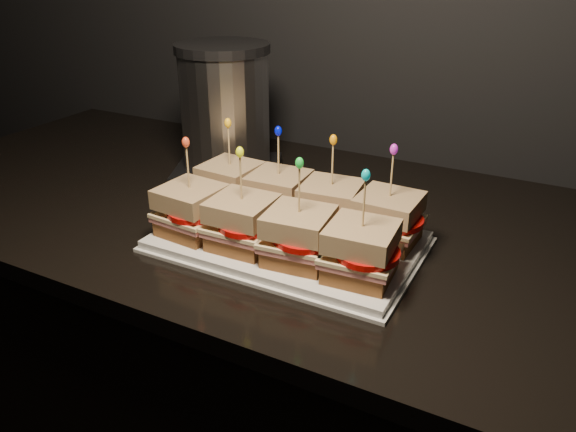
% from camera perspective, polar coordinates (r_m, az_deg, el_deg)
% --- Properties ---
extents(granite_slab, '(2.60, 0.74, 0.03)m').
position_cam_1_polar(granite_slab, '(0.95, 24.70, -5.74)').
color(granite_slab, black).
rests_on(granite_slab, cabinet).
extents(platter, '(0.41, 0.25, 0.02)m').
position_cam_1_polar(platter, '(0.91, -0.00, -2.60)').
color(platter, white).
rests_on(platter, granite_slab).
extents(platter_rim, '(0.42, 0.27, 0.01)m').
position_cam_1_polar(platter_rim, '(0.92, -0.00, -2.93)').
color(platter_rim, white).
rests_on(platter_rim, granite_slab).
extents(sandwich_0_bread_bot, '(0.10, 0.10, 0.03)m').
position_cam_1_polar(sandwich_0_bread_bot, '(1.02, -5.76, 1.69)').
color(sandwich_0_bread_bot, brown).
rests_on(sandwich_0_bread_bot, platter).
extents(sandwich_0_ham, '(0.11, 0.10, 0.01)m').
position_cam_1_polar(sandwich_0_ham, '(1.01, -5.80, 2.55)').
color(sandwich_0_ham, '#C86D65').
rests_on(sandwich_0_ham, sandwich_0_bread_bot).
extents(sandwich_0_cheese, '(0.11, 0.10, 0.01)m').
position_cam_1_polar(sandwich_0_cheese, '(1.01, -5.82, 2.92)').
color(sandwich_0_cheese, beige).
rests_on(sandwich_0_cheese, sandwich_0_ham).
extents(sandwich_0_tomato, '(0.09, 0.09, 0.01)m').
position_cam_1_polar(sandwich_0_tomato, '(0.99, -5.45, 3.07)').
color(sandwich_0_tomato, '#C10B09').
rests_on(sandwich_0_tomato, sandwich_0_cheese).
extents(sandwich_0_bread_top, '(0.10, 0.10, 0.03)m').
position_cam_1_polar(sandwich_0_bread_top, '(1.00, -5.89, 4.38)').
color(sandwich_0_bread_top, brown).
rests_on(sandwich_0_bread_top, sandwich_0_tomato).
extents(sandwich_0_pick, '(0.00, 0.00, 0.09)m').
position_cam_1_polar(sandwich_0_pick, '(0.98, -6.01, 6.86)').
color(sandwich_0_pick, tan).
rests_on(sandwich_0_pick, sandwich_0_bread_top).
extents(sandwich_0_frill, '(0.01, 0.01, 0.02)m').
position_cam_1_polar(sandwich_0_frill, '(0.97, -6.13, 9.39)').
color(sandwich_0_frill, yellow).
rests_on(sandwich_0_frill, sandwich_0_pick).
extents(sandwich_1_bread_bot, '(0.09, 0.09, 0.03)m').
position_cam_1_polar(sandwich_1_bread_bot, '(0.97, -0.94, 0.61)').
color(sandwich_1_bread_bot, brown).
rests_on(sandwich_1_bread_bot, platter).
extents(sandwich_1_ham, '(0.10, 0.10, 0.01)m').
position_cam_1_polar(sandwich_1_ham, '(0.96, -0.94, 1.50)').
color(sandwich_1_ham, '#C86D65').
rests_on(sandwich_1_ham, sandwich_1_bread_bot).
extents(sandwich_1_cheese, '(0.11, 0.10, 0.01)m').
position_cam_1_polar(sandwich_1_cheese, '(0.96, -0.95, 1.88)').
color(sandwich_1_cheese, beige).
rests_on(sandwich_1_cheese, sandwich_1_ham).
extents(sandwich_1_tomato, '(0.09, 0.09, 0.01)m').
position_cam_1_polar(sandwich_1_tomato, '(0.95, -0.49, 2.03)').
color(sandwich_1_tomato, '#C10B09').
rests_on(sandwich_1_tomato, sandwich_1_cheese).
extents(sandwich_1_bread_top, '(0.10, 0.10, 0.03)m').
position_cam_1_polar(sandwich_1_bread_top, '(0.95, -0.96, 3.40)').
color(sandwich_1_bread_top, brown).
rests_on(sandwich_1_bread_top, sandwich_1_tomato).
extents(sandwich_1_pick, '(0.00, 0.00, 0.09)m').
position_cam_1_polar(sandwich_1_pick, '(0.93, -0.98, 6.00)').
color(sandwich_1_pick, tan).
rests_on(sandwich_1_pick, sandwich_1_bread_top).
extents(sandwich_1_frill, '(0.01, 0.01, 0.02)m').
position_cam_1_polar(sandwich_1_frill, '(0.92, -1.00, 8.64)').
color(sandwich_1_frill, '#0209DD').
rests_on(sandwich_1_frill, sandwich_1_pick).
extents(sandwich_2_bread_bot, '(0.10, 0.10, 0.03)m').
position_cam_1_polar(sandwich_2_bread_bot, '(0.93, 4.32, -0.58)').
color(sandwich_2_bread_bot, brown).
rests_on(sandwich_2_bread_bot, platter).
extents(sandwich_2_ham, '(0.11, 0.11, 0.01)m').
position_cam_1_polar(sandwich_2_ham, '(0.92, 4.36, 0.34)').
color(sandwich_2_ham, '#C86D65').
rests_on(sandwich_2_ham, sandwich_2_bread_bot).
extents(sandwich_2_cheese, '(0.11, 0.11, 0.01)m').
position_cam_1_polar(sandwich_2_cheese, '(0.92, 4.37, 0.73)').
color(sandwich_2_cheese, beige).
rests_on(sandwich_2_cheese, sandwich_2_ham).
extents(sandwich_2_tomato, '(0.09, 0.09, 0.01)m').
position_cam_1_polar(sandwich_2_tomato, '(0.91, 4.92, 0.87)').
color(sandwich_2_tomato, '#C10B09').
rests_on(sandwich_2_tomato, sandwich_2_cheese).
extents(sandwich_2_bread_top, '(0.10, 0.10, 0.03)m').
position_cam_1_polar(sandwich_2_bread_top, '(0.91, 4.43, 2.31)').
color(sandwich_2_bread_top, brown).
rests_on(sandwich_2_bread_top, sandwich_2_tomato).
extents(sandwich_2_pick, '(0.00, 0.00, 0.09)m').
position_cam_1_polar(sandwich_2_pick, '(0.89, 4.53, 4.99)').
color(sandwich_2_pick, tan).
rests_on(sandwich_2_pick, sandwich_2_bread_top).
extents(sandwich_2_frill, '(0.01, 0.01, 0.02)m').
position_cam_1_polar(sandwich_2_frill, '(0.88, 4.63, 7.74)').
color(sandwich_2_frill, orange).
rests_on(sandwich_2_frill, sandwich_2_pick).
extents(sandwich_3_bread_bot, '(0.09, 0.09, 0.03)m').
position_cam_1_polar(sandwich_3_bread_bot, '(0.90, 9.98, -1.85)').
color(sandwich_3_bread_bot, brown).
rests_on(sandwich_3_bread_bot, platter).
extents(sandwich_3_ham, '(0.10, 0.10, 0.01)m').
position_cam_1_polar(sandwich_3_ham, '(0.89, 10.06, -0.92)').
color(sandwich_3_ham, '#C86D65').
rests_on(sandwich_3_ham, sandwich_3_bread_bot).
extents(sandwich_3_cheese, '(0.10, 0.10, 0.01)m').
position_cam_1_polar(sandwich_3_cheese, '(0.89, 10.09, -0.52)').
color(sandwich_3_cheese, beige).
rests_on(sandwich_3_cheese, sandwich_3_ham).
extents(sandwich_3_tomato, '(0.09, 0.09, 0.01)m').
position_cam_1_polar(sandwich_3_tomato, '(0.88, 10.74, -0.39)').
color(sandwich_3_tomato, '#C10B09').
rests_on(sandwich_3_tomato, sandwich_3_cheese).
extents(sandwich_3_bread_top, '(0.09, 0.09, 0.03)m').
position_cam_1_polar(sandwich_3_bread_top, '(0.88, 10.23, 1.10)').
color(sandwich_3_bread_top, brown).
rests_on(sandwich_3_bread_top, sandwich_3_tomato).
extents(sandwich_3_pick, '(0.00, 0.00, 0.09)m').
position_cam_1_polar(sandwich_3_pick, '(0.86, 10.47, 3.86)').
color(sandwich_3_pick, tan).
rests_on(sandwich_3_pick, sandwich_3_bread_top).
extents(sandwich_3_frill, '(0.01, 0.01, 0.02)m').
position_cam_1_polar(sandwich_3_frill, '(0.85, 10.71, 6.68)').
color(sandwich_3_frill, '#C923CE').
rests_on(sandwich_3_frill, sandwich_3_pick).
extents(sandwich_4_bread_bot, '(0.10, 0.10, 0.03)m').
position_cam_1_polar(sandwich_4_bread_bot, '(0.93, -9.66, -0.92)').
color(sandwich_4_bread_bot, brown).
rests_on(sandwich_4_bread_bot, platter).
extents(sandwich_4_ham, '(0.11, 0.10, 0.01)m').
position_cam_1_polar(sandwich_4_ham, '(0.92, -9.74, -0.00)').
color(sandwich_4_ham, '#C86D65').
rests_on(sandwich_4_ham, sandwich_4_bread_bot).
extents(sandwich_4_cheese, '(0.11, 0.11, 0.01)m').
position_cam_1_polar(sandwich_4_cheese, '(0.92, -9.77, 0.39)').
color(sandwich_4_cheese, beige).
rests_on(sandwich_4_cheese, sandwich_4_ham).
extents(sandwich_4_tomato, '(0.09, 0.09, 0.01)m').
position_cam_1_polar(sandwich_4_tomato, '(0.91, -9.42, 0.52)').
color(sandwich_4_tomato, '#C10B09').
rests_on(sandwich_4_tomato, sandwich_4_cheese).
extents(sandwich_4_bread_top, '(0.10, 0.10, 0.03)m').
position_cam_1_polar(sandwich_4_bread_top, '(0.91, -9.90, 1.96)').
color(sandwich_4_bread_top, brown).
rests_on(sandwich_4_bread_top, sandwich_4_tomato).
extents(sandwich_4_pick, '(0.00, 0.00, 0.09)m').
position_cam_1_polar(sandwich_4_pick, '(0.89, -10.12, 4.65)').
color(sandwich_4_pick, tan).
rests_on(sandwich_4_pick, sandwich_4_bread_top).
extents(sandwich_4_frill, '(0.01, 0.01, 0.02)m').
position_cam_1_polar(sandwich_4_frill, '(0.88, -10.35, 7.39)').
color(sandwich_4_frill, '#DC4221').
rests_on(sandwich_4_frill, sandwich_4_pick).
extents(sandwich_5_bread_bot, '(0.09, 0.09, 0.03)m').
position_cam_1_polar(sandwich_5_bread_bot, '(0.88, -4.58, -2.26)').
color(sandwich_5_bread_bot, brown).
rests_on(sandwich_5_bread_bot, platter).
extents(sandwich_5_ham, '(0.10, 0.10, 0.01)m').
position_cam_1_polar(sandwich_5_ham, '(0.87, -4.62, -1.30)').
color(sandwich_5_ham, '#C86D65').
rests_on(sandwich_5_ham, sandwich_5_bread_bot).
extents(sandwich_5_cheese, '(0.10, 0.10, 0.01)m').
position_cam_1_polar(sandwich_5_cheese, '(0.87, -4.63, -0.89)').
color(sandwich_5_cheese, beige).
rests_on(sandwich_5_cheese, sandwich_5_ham).
extents(sandwich_5_tomato, '(0.09, 0.09, 0.01)m').
position_cam_1_polar(sandwich_5_tomato, '(0.86, -4.18, -0.77)').
color(sandwich_5_tomato, '#C10B09').
rests_on(sandwich_5_tomato, sandwich_5_cheese).
extents(sandwich_5_bread_top, '(0.09, 0.09, 0.03)m').
position_cam_1_polar(sandwich_5_bread_top, '(0.86, -4.70, 0.76)').
color(sandwich_5_bread_top, brown).
rests_on(sandwich_5_bread_top, sandwich_5_tomato).
extents(sandwich_5_pick, '(0.00, 0.00, 0.09)m').
position_cam_1_polar(sandwich_5_pick, '(0.84, -4.81, 3.59)').
color(sandwich_5_pick, tan).
rests_on(sandwich_5_pick, sandwich_5_bread_top).
extents(sandwich_5_frill, '(0.01, 0.01, 0.02)m').
position_cam_1_polar(sandwich_5_frill, '(0.82, -4.92, 6.49)').
color(sandwich_5_frill, '#EBF713').
rests_on(sandwich_5_frill, sandwich_5_pick).
extents(sandwich_6_bread_bot, '(0.10, 0.10, 0.03)m').
position_cam_1_polar(sandwich_6_bread_bot, '(0.84, 1.09, -3.72)').
color(sandwich_6_bread_bot, brown).
rests_on(sandwich_6_bread_bot, platter).
extents(sandwich_6_ham, '(0.11, 0.10, 0.01)m').
position_cam_1_polar(sandwich_6_ham, '(0.83, 1.10, -2.73)').
color(sandwich_6_ham, '#C86D65').
rests_on(sandwich_6_ham, sandwich_6_bread_bot).
extents(sandwich_6_cheese, '(0.11, 0.11, 0.01)m').
position_cam_1_polar(sandwich_6_cheese, '(0.83, 1.10, -2.30)').
color(sandwich_6_cheese, beige).
rests_on(sandwich_6_cheese, sandwich_6_ham).
extents(sandwich_6_tomato, '(0.09, 0.09, 0.01)m').
position_cam_1_polar(sandwich_6_tomato, '(0.81, 1.67, -2.20)').
color(sandwich_6_tomato, '#C10B09').
rests_on(sandwich_6_tomato, sandwich_6_cheese).
extents(sandwich_6_bread_top, '(0.10, 0.10, 0.03)m').
position_cam_1_polar(sandwich_6_bread_top, '(0.81, 1.12, -0.59)').
color(sandwich_6_bread_top, brown).
rests_on(sandwich_6_bread_top, sandwich_6_tomato).
extents(sandwich_6_pick, '(0.00, 0.00, 0.09)m').
position_cam_1_polar(sandwich_6_pick, '(0.79, 1.14, 2.36)').
color(sandwich_6_pick, tan).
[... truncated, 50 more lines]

